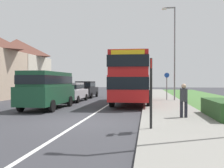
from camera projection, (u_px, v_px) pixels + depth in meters
ground_plane at (80, 123)px, 10.92m from camera, size 120.00×120.00×0.00m
lane_marking_centre at (108, 105)px, 18.84m from camera, size 0.14×60.00×0.01m
pavement_near_side at (168, 108)px, 16.29m from camera, size 3.20×68.00×0.12m
roadside_hedge at (221, 110)px, 11.84m from camera, size 1.10×3.76×0.90m
double_decker_bus at (132, 76)px, 19.95m from camera, size 2.80×9.93×3.70m
parked_van_dark_green at (48, 87)px, 16.31m from camera, size 2.11×5.46×2.36m
parked_car_silver at (72, 91)px, 21.88m from camera, size 1.94×4.56×1.64m
parked_car_black at (86, 89)px, 27.24m from camera, size 1.99×4.50×1.75m
pedestrian_at_stop at (184, 99)px, 11.65m from camera, size 0.34×0.34×1.67m
bus_stop_sign at (151, 88)px, 8.96m from camera, size 0.09×0.52×2.60m
cycle_route_sign at (167, 85)px, 22.65m from camera, size 0.44×0.08×2.52m
street_lamp_mid at (174, 48)px, 22.07m from camera, size 1.14×0.20×8.19m
house_terrace_far_side at (1, 66)px, 28.09m from camera, size 6.34×13.67×6.98m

